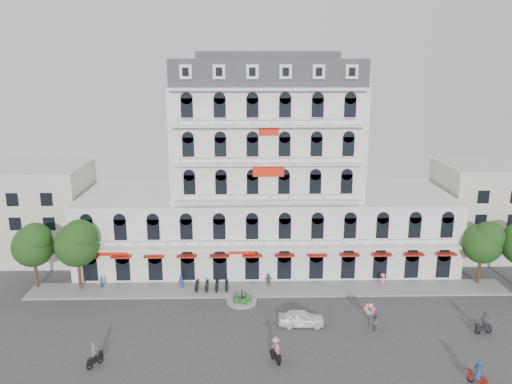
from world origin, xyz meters
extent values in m
plane|color=#38383A|center=(0.00, 0.00, 0.00)|extent=(120.00, 120.00, 0.00)
cube|color=gray|center=(0.00, 9.00, 0.08)|extent=(53.00, 4.00, 0.16)
cube|color=silver|center=(0.00, 18.00, 4.50)|extent=(45.00, 14.00, 9.00)
cube|color=silver|center=(0.00, 18.00, 15.50)|extent=(22.00, 12.00, 13.00)
cube|color=#2D3035|center=(0.00, 18.00, 23.50)|extent=(21.56, 11.76, 3.00)
cube|color=#2D3035|center=(0.00, 18.00, 25.40)|extent=(15.84, 8.64, 0.80)
cube|color=#AD2215|center=(0.00, 10.50, 3.50)|extent=(40.50, 1.00, 0.15)
cube|color=red|center=(0.00, 11.88, 13.00)|extent=(3.50, 0.10, 1.40)
cube|color=beige|center=(-30.00, 20.00, 6.00)|extent=(14.00, 10.00, 12.00)
cube|color=beige|center=(30.00, 20.00, 6.00)|extent=(14.00, 10.00, 12.00)
cylinder|color=gray|center=(-3.00, 6.00, 0.12)|extent=(3.20, 3.20, 0.24)
cylinder|color=black|center=(-3.00, 6.00, 0.90)|extent=(0.08, 0.08, 1.40)
sphere|color=#1B511D|center=(-2.30, 6.00, 0.45)|extent=(0.70, 0.70, 0.70)
sphere|color=#1B511D|center=(-2.78, 6.66, 0.45)|extent=(0.70, 0.70, 0.70)
sphere|color=#1B511D|center=(-3.56, 6.42, 0.45)|extent=(0.70, 0.70, 0.70)
sphere|color=#1B511D|center=(-3.57, 5.60, 0.45)|extent=(0.70, 0.70, 0.70)
sphere|color=#1B511D|center=(-2.80, 5.33, 0.45)|extent=(0.70, 0.70, 0.70)
cylinder|color=#382314|center=(-26.00, 10.00, 1.76)|extent=(0.36, 0.36, 3.52)
sphere|color=#123913|center=(-26.00, 10.00, 4.96)|extent=(4.48, 4.48, 4.48)
sphere|color=#123913|center=(-25.50, 9.70, 6.00)|extent=(3.52, 3.52, 3.52)
sphere|color=#123913|center=(-26.40, 10.30, 5.60)|extent=(3.20, 3.20, 3.20)
cylinder|color=#382314|center=(-21.00, 9.50, 1.87)|extent=(0.36, 0.36, 3.74)
sphere|color=#123913|center=(-21.00, 9.50, 5.27)|extent=(4.76, 4.76, 4.76)
sphere|color=#123913|center=(-20.50, 9.20, 6.38)|extent=(3.74, 3.74, 3.74)
sphere|color=#123913|center=(-21.40, 9.80, 5.95)|extent=(3.40, 3.40, 3.40)
cylinder|color=#382314|center=(24.00, 10.00, 1.72)|extent=(0.36, 0.36, 3.43)
sphere|color=#123913|center=(24.00, 10.00, 4.84)|extent=(4.37, 4.37, 4.37)
sphere|color=#123913|center=(24.50, 9.70, 5.85)|extent=(3.43, 3.43, 3.43)
sphere|color=#123913|center=(23.60, 10.30, 5.46)|extent=(3.12, 3.12, 3.12)
imported|color=white|center=(2.74, 1.12, 0.76)|extent=(4.46, 1.85, 1.51)
cube|color=black|center=(-15.16, -5.21, 0.55)|extent=(1.14, 1.43, 0.35)
torus|color=black|center=(-14.85, -4.76, 0.28)|extent=(0.44, 0.56, 0.60)
torus|color=black|center=(-15.48, -5.66, 0.28)|extent=(0.44, 0.56, 0.60)
imported|color=slate|center=(-15.16, -5.21, 1.33)|extent=(0.71, 0.77, 1.75)
cube|color=maroon|center=(15.54, -8.43, 0.55)|extent=(1.28, 1.34, 0.35)
torus|color=black|center=(15.16, -8.02, 0.28)|extent=(0.50, 0.52, 0.60)
imported|color=navy|center=(15.54, -8.43, 1.30)|extent=(0.96, 0.98, 1.70)
cube|color=black|center=(19.58, -0.78, 0.55)|extent=(1.53, 0.51, 0.35)
torus|color=black|center=(19.03, -0.83, 0.28)|extent=(0.61, 0.18, 0.60)
torus|color=black|center=(20.12, -0.72, 0.28)|extent=(0.61, 0.18, 0.60)
imported|color=#54545B|center=(19.58, -0.78, 1.36)|extent=(1.11, 0.56, 1.82)
cube|color=black|center=(-0.11, -4.95, 0.55)|extent=(0.93, 1.51, 0.35)
torus|color=black|center=(0.11, -5.45, 0.28)|extent=(0.35, 0.60, 0.60)
torus|color=black|center=(-0.33, -4.45, 0.28)|extent=(0.35, 0.60, 0.60)
imported|color=pink|center=(-0.11, -4.95, 1.37)|extent=(1.10, 1.36, 1.84)
imported|color=navy|center=(-9.80, 9.50, 0.79)|extent=(0.83, 0.60, 1.58)
imported|color=#4F4E55|center=(0.01, 9.50, 0.84)|extent=(1.01, 0.48, 1.69)
imported|color=pink|center=(12.87, 9.50, 0.81)|extent=(1.21, 1.04, 1.62)
imported|color=navy|center=(-18.65, 9.50, 0.78)|extent=(0.61, 0.68, 1.55)
imported|color=#58595F|center=(9.50, 0.09, 0.87)|extent=(0.91, 1.02, 1.73)
cylinder|color=black|center=(9.10, 0.39, 1.00)|extent=(0.04, 0.04, 2.00)
sphere|color=#E54C99|center=(9.45, 0.39, 2.00)|extent=(0.44, 0.44, 0.44)
sphere|color=yellow|center=(9.28, 0.69, 2.21)|extent=(0.44, 0.44, 0.44)
sphere|color=#994CD8|center=(8.93, 0.69, 2.23)|extent=(0.44, 0.44, 0.44)
sphere|color=orange|center=(8.75, 0.39, 2.04)|extent=(0.44, 0.44, 0.44)
sphere|color=#4CB2E5|center=(8.93, 0.08, 1.81)|extent=(0.44, 0.44, 0.44)
sphere|color=#D8334C|center=(9.28, 0.09, 1.76)|extent=(0.44, 0.44, 0.44)
camera|label=1|loc=(-2.57, -42.16, 24.37)|focal=35.00mm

